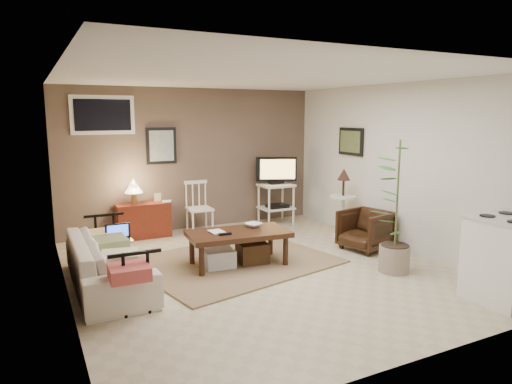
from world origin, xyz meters
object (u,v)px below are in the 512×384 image
coffee_table (238,246)px  armchair (365,228)px  stove (507,259)px  red_console (142,217)px  spindle_chair (199,209)px  tv_stand (276,189)px  sofa (108,254)px  potted_plant (397,202)px  side_table (343,195)px

coffee_table → armchair: bearing=-4.9°
stove → armchair: bearing=92.5°
red_console → armchair: bearing=-38.1°
spindle_chair → tv_stand: bearing=-0.6°
coffee_table → sofa: (-1.62, 0.04, 0.11)m
potted_plant → tv_stand: bearing=91.3°
armchair → stove: stove is taller
stove → side_table: bearing=88.7°
coffee_table → potted_plant: bearing=-33.1°
tv_stand → potted_plant: potted_plant is taller
sofa → armchair: (3.59, -0.20, -0.06)m
tv_stand → stove: bearing=-83.6°
spindle_chair → stove: stove is taller
spindle_chair → side_table: side_table is taller
spindle_chair → potted_plant: bearing=-62.4°
sofa → armchair: 3.60m
red_console → spindle_chair: red_console is taller
tv_stand → side_table: 1.36m
tv_stand → coffee_table: bearing=-131.1°
coffee_table → red_console: (-0.78, 1.99, 0.06)m
coffee_table → side_table: size_ratio=1.22×
tv_stand → side_table: bearing=-66.9°
sofa → spindle_chair: bearing=-44.1°
coffee_table → sofa: size_ratio=0.69×
spindle_chair → side_table: size_ratio=0.78×
sofa → spindle_chair: 2.52m
armchair → potted_plant: (-0.31, -0.92, 0.57)m
side_table → potted_plant: size_ratio=0.66×
stove → spindle_chair: bearing=115.0°
red_console → spindle_chair: (0.91, -0.14, 0.07)m
sofa → red_console: 2.13m
coffee_table → side_table: (2.13, 0.58, 0.41)m
side_table → coffee_table: bearing=-164.7°
side_table → tv_stand: bearing=113.1°
red_console → side_table: side_table is taller
side_table → potted_plant: (-0.46, -1.67, 0.21)m
sofa → armchair: bearing=-93.2°
potted_plant → armchair: bearing=71.5°
red_console → tv_stand: bearing=-3.9°
tv_stand → armchair: size_ratio=1.89×
tv_stand → stove: size_ratio=1.33×
armchair → sofa: bearing=-105.2°
armchair → stove: size_ratio=0.71×
red_console → potted_plant: potted_plant is taller
armchair → spindle_chair: bearing=-149.6°
sofa → spindle_chair: (1.75, 1.81, 0.03)m
coffee_table → side_table: 2.25m
sofa → side_table: size_ratio=1.75×
coffee_table → red_console: size_ratio=1.39×
spindle_chair → red_console: bearing=171.0°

